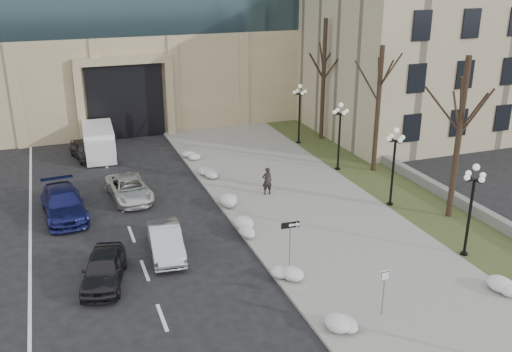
# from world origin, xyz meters

# --- Properties ---
(sidewalk) EXTENTS (9.00, 40.00, 0.12)m
(sidewalk) POSITION_xyz_m (3.50, 14.00, 0.06)
(sidewalk) COLOR gray
(sidewalk) RESTS_ON ground
(curb) EXTENTS (0.30, 40.00, 0.14)m
(curb) POSITION_xyz_m (-1.00, 14.00, 0.07)
(curb) COLOR gray
(curb) RESTS_ON ground
(grass_strip) EXTENTS (4.00, 40.00, 0.10)m
(grass_strip) POSITION_xyz_m (10.00, 14.00, 0.05)
(grass_strip) COLOR #394522
(grass_strip) RESTS_ON ground
(stone_wall) EXTENTS (0.50, 30.00, 0.70)m
(stone_wall) POSITION_xyz_m (12.00, 16.00, 0.35)
(stone_wall) COLOR gray
(stone_wall) RESTS_ON ground
(classical_building) EXTENTS (22.00, 18.12, 12.00)m
(classical_building) POSITION_xyz_m (22.00, 27.98, 6.00)
(classical_building) COLOR tan
(classical_building) RESTS_ON ground
(car_a) EXTENTS (2.64, 4.45, 1.42)m
(car_a) POSITION_xyz_m (-8.35, 9.53, 0.71)
(car_a) COLOR black
(car_a) RESTS_ON ground
(car_b) EXTENTS (1.87, 4.43, 1.42)m
(car_b) POSITION_xyz_m (-5.22, 11.22, 0.71)
(car_b) COLOR #ACB0B4
(car_b) RESTS_ON ground
(car_c) EXTENTS (2.56, 5.46, 1.54)m
(car_c) POSITION_xyz_m (-9.66, 17.61, 0.77)
(car_c) COLOR navy
(car_c) RESTS_ON ground
(car_d) EXTENTS (2.56, 4.87, 1.31)m
(car_d) POSITION_xyz_m (-5.84, 18.91, 0.65)
(car_d) COLOR silver
(car_d) RESTS_ON ground
(car_e) EXTENTS (2.27, 4.14, 1.33)m
(car_e) POSITION_xyz_m (-7.71, 27.69, 0.67)
(car_e) COLOR #2D2C31
(car_e) RESTS_ON ground
(pedestrian) EXTENTS (0.64, 0.43, 1.71)m
(pedestrian) POSITION_xyz_m (2.11, 16.47, 0.98)
(pedestrian) COLOR black
(pedestrian) RESTS_ON sidewalk
(box_truck) EXTENTS (2.44, 6.23, 1.94)m
(box_truck) POSITION_xyz_m (-6.62, 28.34, 0.94)
(box_truck) COLOR silver
(box_truck) RESTS_ON ground
(one_way_sign) EXTENTS (0.91, 0.25, 2.44)m
(one_way_sign) POSITION_xyz_m (-0.03, 7.73, 2.01)
(one_way_sign) COLOR slate
(one_way_sign) RESTS_ON ground
(keep_sign) EXTENTS (0.45, 0.06, 2.10)m
(keep_sign) POSITION_xyz_m (1.83, 3.02, 1.54)
(keep_sign) COLOR slate
(keep_sign) RESTS_ON ground
(snow_clump_b) EXTENTS (1.10, 1.60, 0.36)m
(snow_clump_b) POSITION_xyz_m (-0.35, 2.52, 0.30)
(snow_clump_b) COLOR silver
(snow_clump_b) RESTS_ON sidewalk
(snow_clump_c) EXTENTS (1.10, 1.60, 0.36)m
(snow_clump_c) POSITION_xyz_m (-0.70, 6.93, 0.30)
(snow_clump_c) COLOR silver
(snow_clump_c) RESTS_ON sidewalk
(snow_clump_d) EXTENTS (1.10, 1.60, 0.36)m
(snow_clump_d) POSITION_xyz_m (-0.70, 11.96, 0.30)
(snow_clump_d) COLOR silver
(snow_clump_d) RESTS_ON sidewalk
(snow_clump_e) EXTENTS (1.10, 1.60, 0.36)m
(snow_clump_e) POSITION_xyz_m (-0.46, 15.78, 0.30)
(snow_clump_e) COLOR silver
(snow_clump_e) RESTS_ON sidewalk
(snow_clump_f) EXTENTS (1.10, 1.60, 0.36)m
(snow_clump_f) POSITION_xyz_m (-0.43, 20.83, 0.30)
(snow_clump_f) COLOR silver
(snow_clump_f) RESTS_ON sidewalk
(snow_clump_g) EXTENTS (1.10, 1.60, 0.36)m
(snow_clump_g) POSITION_xyz_m (-0.39, 24.65, 0.30)
(snow_clump_g) COLOR silver
(snow_clump_g) RESTS_ON sidewalk
(snow_clump_h) EXTENTS (1.10, 1.60, 0.36)m
(snow_clump_h) POSITION_xyz_m (7.47, 2.64, 0.30)
(snow_clump_h) COLOR silver
(snow_clump_h) RESTS_ON sidewalk
(lamppost_a) EXTENTS (1.18, 1.18, 4.76)m
(lamppost_a) POSITION_xyz_m (8.30, 6.00, 3.07)
(lamppost_a) COLOR black
(lamppost_a) RESTS_ON ground
(lamppost_b) EXTENTS (1.18, 1.18, 4.76)m
(lamppost_b) POSITION_xyz_m (8.30, 12.50, 3.07)
(lamppost_b) COLOR black
(lamppost_b) RESTS_ON ground
(lamppost_c) EXTENTS (1.18, 1.18, 4.76)m
(lamppost_c) POSITION_xyz_m (8.30, 19.00, 3.07)
(lamppost_c) COLOR black
(lamppost_c) RESTS_ON ground
(lamppost_d) EXTENTS (1.18, 1.18, 4.76)m
(lamppost_d) POSITION_xyz_m (8.30, 25.50, 3.07)
(lamppost_d) COLOR black
(lamppost_d) RESTS_ON ground
(tree_near) EXTENTS (3.20, 3.20, 9.00)m
(tree_near) POSITION_xyz_m (10.50, 10.00, 5.83)
(tree_near) COLOR black
(tree_near) RESTS_ON ground
(tree_mid) EXTENTS (3.20, 3.20, 8.50)m
(tree_mid) POSITION_xyz_m (10.50, 18.00, 5.50)
(tree_mid) COLOR black
(tree_mid) RESTS_ON ground
(tree_far) EXTENTS (3.20, 3.20, 9.50)m
(tree_far) POSITION_xyz_m (10.50, 26.00, 6.15)
(tree_far) COLOR black
(tree_far) RESTS_ON ground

